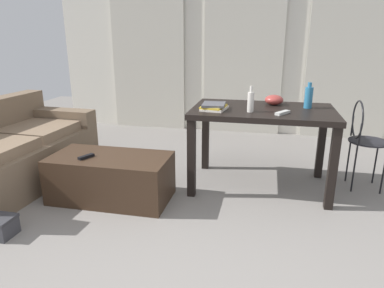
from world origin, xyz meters
The scene contains 14 objects.
ground_plane centered at (0.00, 1.49, 0.00)m, with size 9.07×9.07×0.00m, color gray.
wall_back centered at (0.00, 3.78, 1.30)m, with size 5.68×0.10×2.60m, color silver.
curtains centered at (0.00, 3.69, 1.16)m, with size 4.04×0.03×2.31m.
couch centered at (-2.09, 1.26, 0.31)m, with size 0.98×1.77×0.80m.
coffee_table centered at (-0.95, 1.14, 0.20)m, with size 1.05×0.54×0.41m.
craft_table centered at (0.35, 1.72, 0.67)m, with size 1.30×0.82×0.78m.
wire_chair centered at (1.28, 1.89, 0.54)m, with size 0.36×0.36×0.85m.
bottle_near centered at (0.75, 1.83, 0.88)m, with size 0.07×0.07×0.24m.
bottle_far centered at (0.24, 1.54, 0.87)m, with size 0.06×0.06×0.23m.
bowl centered at (0.45, 1.93, 0.82)m, with size 0.18×0.18×0.10m, color #9E3833.
book_stack centered at (-0.09, 1.58, 0.80)m, with size 0.24×0.30×0.06m.
tv_remote_on_table centered at (0.52, 1.51, 0.79)m, with size 0.05×0.17×0.02m, color #B7B7B2.
scissors centered at (0.23, 1.76, 0.78)m, with size 0.06×0.10×0.00m.
tv_remote_primary centered at (-1.12, 1.06, 0.42)m, with size 0.04×0.15×0.02m, color black.
Camera 1 is at (0.38, -1.53, 1.43)m, focal length 32.58 mm.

